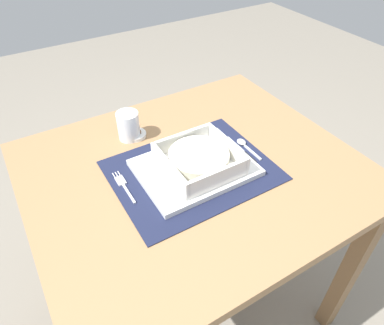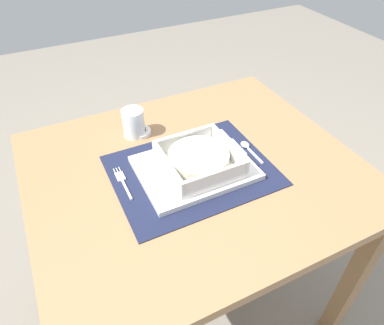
# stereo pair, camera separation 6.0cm
# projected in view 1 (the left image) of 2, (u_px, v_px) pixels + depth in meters

# --- Properties ---
(ground_plane) EXTENTS (6.00, 6.00, 0.00)m
(ground_plane) POSITION_uv_depth(u_px,v_px,m) (194.00, 299.00, 1.46)
(ground_plane) COLOR gray
(dining_table) EXTENTS (0.91, 0.78, 0.74)m
(dining_table) POSITION_uv_depth(u_px,v_px,m) (194.00, 194.00, 1.05)
(dining_table) COLOR #936D47
(dining_table) RESTS_ON ground
(placemat) EXTENTS (0.43, 0.34, 0.00)m
(placemat) POSITION_uv_depth(u_px,v_px,m) (192.00, 170.00, 0.97)
(placemat) COLOR #191E38
(placemat) RESTS_ON dining_table
(serving_plate) EXTENTS (0.31, 0.24, 0.02)m
(serving_plate) POSITION_uv_depth(u_px,v_px,m) (195.00, 168.00, 0.96)
(serving_plate) COLOR white
(serving_plate) RESTS_ON placemat
(porridge_bowl) EXTENTS (0.19, 0.19, 0.06)m
(porridge_bowl) POSITION_uv_depth(u_px,v_px,m) (199.00, 160.00, 0.94)
(porridge_bowl) COLOR white
(porridge_bowl) RESTS_ON serving_plate
(fork) EXTENTS (0.02, 0.13, 0.00)m
(fork) POSITION_uv_depth(u_px,v_px,m) (123.00, 184.00, 0.92)
(fork) COLOR silver
(fork) RESTS_ON placemat
(spoon) EXTENTS (0.02, 0.11, 0.01)m
(spoon) POSITION_uv_depth(u_px,v_px,m) (244.00, 144.00, 1.05)
(spoon) COLOR silver
(spoon) RESTS_ON placemat
(butter_knife) EXTENTS (0.01, 0.14, 0.01)m
(butter_knife) POSITION_uv_depth(u_px,v_px,m) (242.00, 151.00, 1.02)
(butter_knife) COLOR black
(butter_knife) RESTS_ON placemat
(drinking_glass) EXTENTS (0.07, 0.07, 0.09)m
(drinking_glass) POSITION_uv_depth(u_px,v_px,m) (129.00, 127.00, 1.06)
(drinking_glass) COLOR white
(drinking_glass) RESTS_ON dining_table
(condiment_saucer) EXTENTS (0.07, 0.07, 0.04)m
(condiment_saucer) POSITION_uv_depth(u_px,v_px,m) (135.00, 134.00, 1.08)
(condiment_saucer) COLOR white
(condiment_saucer) RESTS_ON dining_table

